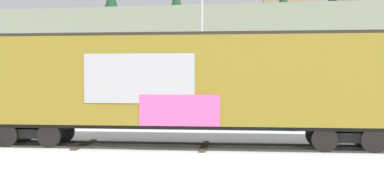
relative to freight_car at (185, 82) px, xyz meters
name	(u,v)px	position (x,y,z in m)	size (l,w,h in m)	color
ground_plane	(212,148)	(1.04, 0.00, -2.49)	(260.00, 260.00, 0.00)	silver
track	(150,146)	(-1.35, -0.07, -2.45)	(59.99, 4.95, 0.08)	#4C4742
freight_car	(185,82)	(0.00, 0.00, 0.00)	(18.10, 3.96, 4.39)	olive
flagpole	(205,22)	(-0.50, 9.87, 3.46)	(1.37, 0.29, 9.72)	silver
hillside	(251,56)	(1.04, 55.67, 3.61)	(113.98, 28.91, 16.98)	slate
parked_car_black	(154,110)	(-2.93, 6.98, -1.59)	(4.45, 2.07, 1.80)	black
parked_car_green	(260,112)	(2.82, 6.74, -1.60)	(4.65, 1.93, 1.82)	#1E5933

